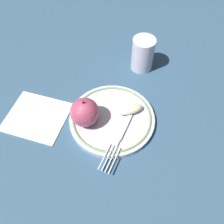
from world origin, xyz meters
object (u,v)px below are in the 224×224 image
apple_red_whole (85,112)px  fork (121,134)px  drinking_glass (143,54)px  napkin_folded (37,116)px  plate (112,119)px  apple_slice_front (130,109)px

apple_red_whole → fork: size_ratio=0.40×
fork → drinking_glass: (0.25, 0.01, 0.03)m
drinking_glass → napkin_folded: bearing=140.4°
apple_red_whole → drinking_glass: drinking_glass is taller
plate → apple_red_whole: (-0.03, 0.06, 0.04)m
plate → apple_slice_front: 0.05m
plate → fork: 0.06m
apple_slice_front → drinking_glass: size_ratio=0.64×
drinking_glass → plate: bearing=172.9°
apple_slice_front → apple_red_whole: bearing=175.0°
apple_slice_front → fork: apple_slice_front is taller
apple_slice_front → napkin_folded: bearing=162.4°
apple_red_whole → drinking_glass: bearing=-19.3°
plate → apple_slice_front: apple_slice_front is taller
apple_slice_front → fork: (-0.07, 0.00, -0.01)m
apple_red_whole → apple_slice_front: apple_red_whole is taller
apple_red_whole → drinking_glass: (0.24, -0.08, -0.00)m
plate → fork: size_ratio=1.10×
napkin_folded → plate: bearing=-76.1°
napkin_folded → apple_slice_front: bearing=-71.7°
plate → fork: bearing=-140.3°
drinking_glass → apple_slice_front: bearing=-176.1°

